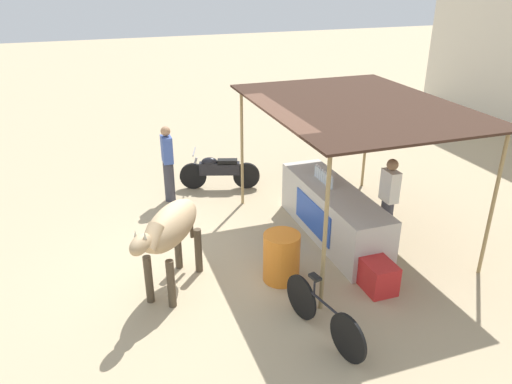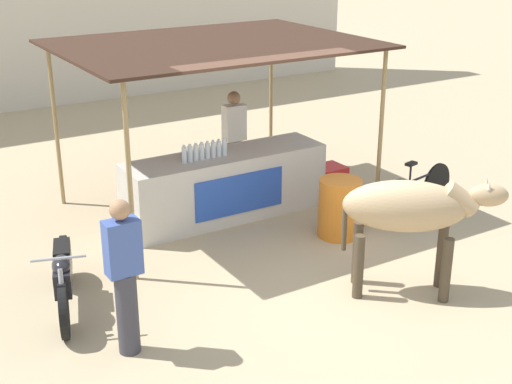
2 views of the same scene
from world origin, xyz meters
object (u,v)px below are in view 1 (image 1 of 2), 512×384
object	(u,v)px
cooler_box	(377,276)
bicycle_leaning	(323,315)
vendor_behind_counter	(388,202)
water_barrel	(281,257)
passerby_on_street	(168,163)
motorcycle_parked	(219,171)
stall_counter	(333,213)
cow	(170,230)

from	to	relation	value
cooler_box	bicycle_leaning	world-z (taller)	bicycle_leaning
vendor_behind_counter	water_barrel	distance (m)	2.24
vendor_behind_counter	cooler_box	distance (m)	1.55
water_barrel	bicycle_leaning	xyz separation A→B (m)	(1.45, 0.02, -0.06)
passerby_on_street	motorcycle_parked	bearing A→B (deg)	103.84
stall_counter	water_barrel	xyz separation A→B (m)	(1.00, -1.41, -0.07)
water_barrel	bicycle_leaning	bearing A→B (deg)	0.79
stall_counter	motorcycle_parked	xyz separation A→B (m)	(-2.83, -1.40, -0.05)
stall_counter	bicycle_leaning	bearing A→B (deg)	-29.52
cow	bicycle_leaning	bearing A→B (deg)	43.64
water_barrel	cow	bearing A→B (deg)	-100.91
cow	bicycle_leaning	distance (m)	2.55
cooler_box	passerby_on_street	xyz separation A→B (m)	(-4.28, -2.46, 0.61)
cow	vendor_behind_counter	bearing A→B (deg)	91.36
stall_counter	cow	size ratio (longest dim) A/B	1.79
water_barrel	passerby_on_street	size ratio (longest dim) A/B	0.49
cooler_box	passerby_on_street	bearing A→B (deg)	-150.09
motorcycle_parked	stall_counter	bearing A→B (deg)	26.25
bicycle_leaning	water_barrel	bearing A→B (deg)	-179.21
motorcycle_parked	cooler_box	bearing A→B (deg)	15.89
vendor_behind_counter	passerby_on_street	size ratio (longest dim) A/B	1.00
stall_counter	passerby_on_street	xyz separation A→B (m)	(-2.54, -2.56, 0.37)
water_barrel	cow	xyz separation A→B (m)	(-0.32, -1.67, 0.63)
motorcycle_parked	bicycle_leaning	bearing A→B (deg)	0.11
vendor_behind_counter	cooler_box	world-z (taller)	vendor_behind_counter
bicycle_leaning	passerby_on_street	distance (m)	5.15
stall_counter	vendor_behind_counter	size ratio (longest dim) A/B	1.82
stall_counter	bicycle_leaning	size ratio (longest dim) A/B	1.84
stall_counter	water_barrel	size ratio (longest dim) A/B	3.69
cow	bicycle_leaning	size ratio (longest dim) A/B	1.03
cooler_box	water_barrel	distance (m)	1.51
water_barrel	motorcycle_parked	distance (m)	3.83
cow	cooler_box	bearing A→B (deg)	70.45
stall_counter	passerby_on_street	distance (m)	3.63
stall_counter	vendor_behind_counter	distance (m)	1.02
cow	motorcycle_parked	bearing A→B (deg)	154.35
water_barrel	motorcycle_parked	world-z (taller)	motorcycle_parked
cow	passerby_on_street	xyz separation A→B (m)	(-3.22, 0.52, -0.18)
vendor_behind_counter	motorcycle_parked	size ratio (longest dim) A/B	0.95
cow	motorcycle_parked	distance (m)	3.93
bicycle_leaning	cow	bearing A→B (deg)	-136.36
cooler_box	vendor_behind_counter	bearing A→B (deg)	143.52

